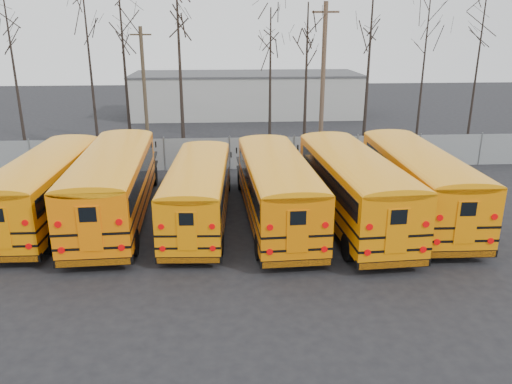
{
  "coord_description": "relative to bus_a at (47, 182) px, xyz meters",
  "views": [
    {
      "loc": [
        -0.39,
        -18.04,
        8.48
      ],
      "look_at": [
        0.99,
        2.57,
        1.6
      ],
      "focal_mm": 35.0,
      "sensor_mm": 36.0,
      "label": 1
    }
  ],
  "objects": [
    {
      "name": "ground",
      "position": [
        8.31,
        -3.86,
        -1.84
      ],
      "size": [
        120.0,
        120.0,
        0.0
      ],
      "primitive_type": "plane",
      "color": "black",
      "rests_on": "ground"
    },
    {
      "name": "fence",
      "position": [
        8.31,
        8.14,
        -0.84
      ],
      "size": [
        40.0,
        0.04,
        2.0
      ],
      "primitive_type": "cube",
      "color": "gray",
      "rests_on": "ground"
    },
    {
      "name": "distant_building",
      "position": [
        10.31,
        28.14,
        0.16
      ],
      "size": [
        22.0,
        8.0,
        4.0
      ],
      "primitive_type": "cube",
      "color": "#A3A39F",
      "rests_on": "ground"
    },
    {
      "name": "bus_a",
      "position": [
        0.0,
        0.0,
        0.0
      ],
      "size": [
        2.82,
        11.29,
        3.14
      ],
      "rotation": [
        0.0,
        0.0,
        -0.02
      ],
      "color": "black",
      "rests_on": "ground"
    },
    {
      "name": "bus_b",
      "position": [
        3.0,
        -0.2,
        0.13
      ],
      "size": [
        3.23,
        12.1,
        3.36
      ],
      "rotation": [
        0.0,
        0.0,
        0.04
      ],
      "color": "black",
      "rests_on": "ground"
    },
    {
      "name": "bus_c",
      "position": [
        6.8,
        -0.79,
        -0.12
      ],
      "size": [
        2.94,
        10.6,
        2.94
      ],
      "rotation": [
        0.0,
        0.0,
        -0.05
      ],
      "color": "black",
      "rests_on": "ground"
    },
    {
      "name": "bus_d",
      "position": [
        10.21,
        -0.98,
        0.03
      ],
      "size": [
        3.11,
        11.49,
        3.19
      ],
      "rotation": [
        0.0,
        0.0,
        0.04
      ],
      "color": "black",
      "rests_on": "ground"
    },
    {
      "name": "bus_e",
      "position": [
        13.56,
        -1.15,
        0.1
      ],
      "size": [
        3.38,
        11.94,
        3.31
      ],
      "rotation": [
        0.0,
        0.0,
        0.06
      ],
      "color": "black",
      "rests_on": "ground"
    },
    {
      "name": "bus_f",
      "position": [
        16.74,
        -0.54,
        0.07
      ],
      "size": [
        2.92,
        11.74,
        3.27
      ],
      "rotation": [
        0.0,
        0.0,
        -0.02
      ],
      "color": "black",
      "rests_on": "ground"
    },
    {
      "name": "utility_pole_left",
      "position": [
        2.3,
        15.17,
        2.52
      ],
      "size": [
        1.51,
        0.29,
        8.49
      ],
      "rotation": [
        0.0,
        0.0,
        -0.12
      ],
      "color": "#453727",
      "rests_on": "ground"
    },
    {
      "name": "utility_pole_right",
      "position": [
        14.78,
        12.29,
        3.31
      ],
      "size": [
        1.76,
        0.55,
        10.03
      ],
      "rotation": [
        0.0,
        0.0,
        -0.24
      ],
      "color": "brown",
      "rests_on": "ground"
    },
    {
      "name": "tree_0",
      "position": [
        -5.41,
        11.95,
        3.64
      ],
      "size": [
        0.26,
        0.26,
        10.96
      ],
      "primitive_type": "cone",
      "color": "black",
      "rests_on": "ground"
    },
    {
      "name": "tree_1",
      "position": [
        -1.09,
        13.96,
        4.45
      ],
      "size": [
        0.26,
        0.26,
        12.58
      ],
      "primitive_type": "cone",
      "color": "black",
      "rests_on": "ground"
    },
    {
      "name": "tree_2",
      "position": [
        1.46,
        12.8,
        4.07
      ],
      "size": [
        0.26,
        0.26,
        11.83
      ],
      "primitive_type": "cone",
      "color": "black",
      "rests_on": "ground"
    },
    {
      "name": "tree_3",
      "position": [
        5.36,
        9.89,
        4.0
      ],
      "size": [
        0.26,
        0.26,
        11.69
      ],
      "primitive_type": "cone",
      "color": "black",
      "rests_on": "ground"
    },
    {
      "name": "tree_4",
      "position": [
        11.14,
        11.85,
        2.98
      ],
      "size": [
        0.26,
        0.26,
        9.63
      ],
      "primitive_type": "cone",
      "color": "black",
      "rests_on": "ground"
    },
    {
      "name": "tree_5",
      "position": [
        13.18,
        9.67,
        3.09
      ],
      "size": [
        0.26,
        0.26,
        9.87
      ],
      "primitive_type": "cone",
      "color": "black",
      "rests_on": "ground"
    },
    {
      "name": "tree_6",
      "position": [
        17.76,
        11.89,
        3.89
      ],
      "size": [
        0.26,
        0.26,
        11.45
      ],
      "primitive_type": "cone",
      "color": "black",
      "rests_on": "ground"
    },
    {
      "name": "tree_7",
      "position": [
        22.01,
        13.05,
        3.76
      ],
      "size": [
        0.26,
        0.26,
        11.2
      ],
      "primitive_type": "cone",
      "color": "black",
      "rests_on": "ground"
    },
    {
      "name": "tree_8",
      "position": [
        25.94,
        13.16,
        4.37
      ],
      "size": [
        0.26,
        0.26,
        12.42
      ],
      "primitive_type": "cone",
      "color": "black",
      "rests_on": "ground"
    }
  ]
}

